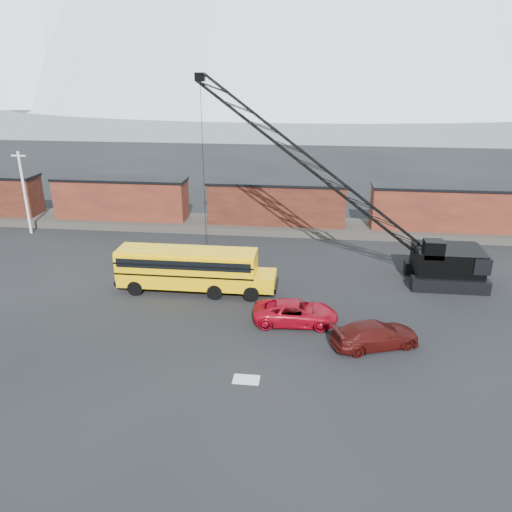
{
  "coord_description": "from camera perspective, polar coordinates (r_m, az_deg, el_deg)",
  "views": [
    {
      "loc": [
        3.62,
        -25.97,
        15.44
      ],
      "look_at": [
        -0.21,
        6.41,
        3.0
      ],
      "focal_mm": 35.0,
      "sensor_mm": 36.0,
      "label": 1
    }
  ],
  "objects": [
    {
      "name": "ground",
      "position": [
        30.43,
        -1.04,
        -9.61
      ],
      "size": [
        160.0,
        160.0,
        0.0
      ],
      "primitive_type": "plane",
      "color": "black",
      "rests_on": "ground"
    },
    {
      "name": "gravel_berm",
      "position": [
        50.42,
        2.33,
        3.45
      ],
      "size": [
        120.0,
        5.0,
        0.7
      ],
      "primitive_type": "cube",
      "color": "#443E38",
      "rests_on": "ground"
    },
    {
      "name": "boxcar_west_near",
      "position": [
        53.36,
        -15.14,
        6.41
      ],
      "size": [
        13.7,
        3.1,
        4.17
      ],
      "color": "#4A1A15",
      "rests_on": "gravel_berm"
    },
    {
      "name": "boxcar_mid",
      "position": [
        49.75,
        2.37,
        6.1
      ],
      "size": [
        13.7,
        3.1,
        4.17
      ],
      "color": "#532617",
      "rests_on": "gravel_berm"
    },
    {
      "name": "boxcar_east_near",
      "position": [
        51.14,
        20.61,
        5.18
      ],
      "size": [
        13.7,
        3.1,
        4.17
      ],
      "color": "#4A1A15",
      "rests_on": "gravel_berm"
    },
    {
      "name": "utility_pole",
      "position": [
        53.14,
        -24.95,
        6.67
      ],
      "size": [
        1.4,
        0.24,
        8.0
      ],
      "color": "silver",
      "rests_on": "ground"
    },
    {
      "name": "snow_patch",
      "position": [
        27.03,
        -1.13,
        -13.93
      ],
      "size": [
        1.4,
        0.9,
        0.02
      ],
      "primitive_type": "cube",
      "color": "silver",
      "rests_on": "ground"
    },
    {
      "name": "school_bus",
      "position": [
        36.25,
        -7.32,
        -1.41
      ],
      "size": [
        11.65,
        2.65,
        3.19
      ],
      "color": "#FFB905",
      "rests_on": "ground"
    },
    {
      "name": "red_pickup",
      "position": [
        32.08,
        4.54,
        -6.45
      ],
      "size": [
        5.49,
        2.75,
        1.49
      ],
      "primitive_type": "imported",
      "rotation": [
        0.0,
        0.0,
        1.62
      ],
      "color": "#A50819",
      "rests_on": "ground"
    },
    {
      "name": "maroon_suv",
      "position": [
        30.3,
        13.46,
        -8.73
      ],
      "size": [
        5.65,
        3.87,
        1.52
      ],
      "primitive_type": "imported",
      "rotation": [
        0.0,
        0.0,
        1.94
      ],
      "color": "#410D0B",
      "rests_on": "ground"
    },
    {
      "name": "crawler_crane",
      "position": [
        37.23,
        8.94,
        8.46
      ],
      "size": [
        21.65,
        4.2,
        15.24
      ],
      "color": "black",
      "rests_on": "ground"
    }
  ]
}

